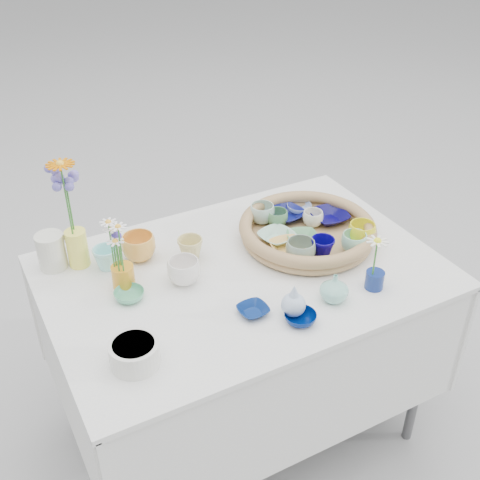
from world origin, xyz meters
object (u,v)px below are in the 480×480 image
display_table (242,427)px  wicker_tray (307,231)px  tall_vase_yellow (78,248)px  bud_vase_seafoam (334,288)px

display_table → wicker_tray: 0.85m
tall_vase_yellow → wicker_tray: bearing=-17.4°
display_table → tall_vase_yellow: size_ratio=9.83×
display_table → tall_vase_yellow: 0.99m
wicker_tray → bud_vase_seafoam: bearing=-109.5°
display_table → bud_vase_seafoam: bud_vase_seafoam is taller
tall_vase_yellow → bud_vase_seafoam: bearing=-41.1°
display_table → tall_vase_yellow: bearing=148.4°
wicker_tray → tall_vase_yellow: tall_vase_yellow is taller
bud_vase_seafoam → tall_vase_yellow: size_ratio=0.71×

